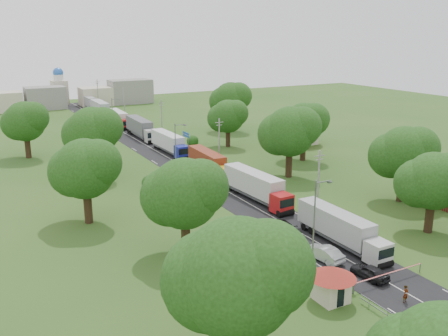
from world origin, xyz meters
TOP-DOWN VIEW (x-y plane):
  - ground at (0.00, 0.00)m, footprint 260.00×260.00m
  - road at (0.00, 20.00)m, footprint 8.00×200.00m
  - boom_barrier at (-1.36, -25.00)m, footprint 9.22×0.35m
  - guard_booth at (-7.20, -25.00)m, footprint 4.40×4.40m
  - info_sign at (5.20, 35.00)m, footprint 0.12×3.10m
  - pole_1 at (5.50, -7.00)m, footprint 1.60×0.24m
  - pole_2 at (5.50, 21.00)m, footprint 1.60×0.24m
  - pole_3 at (5.50, 49.00)m, footprint 1.60×0.24m
  - pole_4 at (5.50, 77.00)m, footprint 1.60×0.24m
  - pole_5 at (5.50, 105.00)m, footprint 1.60×0.24m
  - lamp_0 at (-5.35, -20.00)m, footprint 2.03×0.22m
  - lamp_1 at (-5.35, 15.00)m, footprint 2.03×0.22m
  - lamp_2 at (-5.35, 50.00)m, footprint 2.03×0.22m
  - tree_2 at (13.99, -17.86)m, footprint 8.00×8.00m
  - tree_3 at (19.99, -7.84)m, footprint 8.80×8.80m
  - tree_4 at (12.99, 10.17)m, footprint 9.60×9.60m
  - tree_5 at (21.99, 18.16)m, footprint 8.80×8.80m
  - tree_6 at (14.99, 35.14)m, footprint 8.00×8.00m
  - tree_7 at (23.99, 50.17)m, footprint 9.60×9.60m
  - tree_9 at (-20.01, -29.83)m, footprint 9.60×9.60m
  - tree_10 at (-15.01, -9.84)m, footprint 8.80×8.80m
  - tree_11 at (-22.01, 5.16)m, footprint 8.80×8.80m
  - tree_12 at (-16.01, 25.17)m, footprint 9.60×9.60m
  - tree_13 at (-24.01, 45.16)m, footprint 8.80×8.80m
  - house_cream at (30.00, 30.00)m, footprint 10.08×10.08m
  - distant_town at (0.68, 110.00)m, footprint 52.00×8.00m
  - church at (-4.00, 118.00)m, footprint 5.00×5.00m
  - truck_0 at (1.87, -15.76)m, footprint 2.39×13.83m
  - truck_1 at (1.69, 2.11)m, footprint 3.22×14.88m
  - truck_2 at (2.04, 18.15)m, footprint 2.80×13.86m
  - truck_3 at (1.78, 35.51)m, footprint 2.71×14.33m
  - truck_4 at (1.75, 52.81)m, footprint 3.05×15.65m
  - truck_5 at (1.69, 69.80)m, footprint 2.72×13.90m
  - truck_6 at (1.63, 87.30)m, footprint 2.90×15.33m
  - truck_7 at (2.31, 103.88)m, footprint 2.37×13.67m
  - car_lane_front at (-1.00, -23.50)m, footprint 2.06×4.28m
  - car_lane_mid at (-2.34, -18.00)m, footprint 2.21×4.99m
  - car_lane_rear at (-1.75, -9.10)m, footprint 2.25×4.98m
  - car_verge_near at (5.50, 7.62)m, footprint 2.94×5.67m
  - car_verge_far at (6.00, 26.12)m, footprint 2.35×4.41m
  - pedestrian_near at (-1.46, -28.50)m, footprint 0.68×0.53m
  - pedestrian_booth at (-6.50, -22.79)m, footprint 0.92×0.96m

SIDE VIEW (x-z plane):
  - ground at x=0.00m, z-range 0.00..0.00m
  - road at x=0.00m, z-range -0.02..0.02m
  - car_lane_front at x=-1.00m, z-range 0.00..1.41m
  - car_lane_rear at x=-1.75m, z-range 0.00..1.42m
  - car_verge_far at x=6.00m, z-range 0.00..1.43m
  - car_verge_near at x=5.50m, z-range 0.00..1.53m
  - pedestrian_booth at x=-6.50m, z-range 0.00..1.55m
  - car_lane_mid at x=-2.34m, z-range 0.00..1.59m
  - pedestrian_near at x=-1.46m, z-range 0.00..1.66m
  - boom_barrier at x=-1.36m, z-range 0.30..1.48m
  - truck_7 at x=2.31m, z-range 0.12..3.91m
  - truck_2 at x=2.04m, z-range 0.12..3.95m
  - truck_0 at x=1.87m, z-range 0.12..3.95m
  - truck_5 at x=1.69m, z-range 0.12..3.96m
  - truck_3 at x=1.78m, z-range 0.12..4.09m
  - guard_booth at x=-7.20m, z-range 0.44..3.89m
  - truck_1 at x=1.69m, z-range 0.13..4.24m
  - truck_6 at x=1.63m, z-range 0.13..4.38m
  - truck_4 at x=1.75m, z-range 0.13..4.46m
  - info_sign at x=5.20m, z-range 0.95..5.05m
  - distant_town at x=0.68m, z-range -0.51..7.49m
  - house_cream at x=30.00m, z-range 0.74..6.54m
  - pole_1 at x=5.50m, z-range 0.18..9.18m
  - pole_2 at x=5.50m, z-range 0.18..9.18m
  - pole_3 at x=5.50m, z-range 0.18..9.18m
  - pole_4 at x=5.50m, z-range 0.18..9.18m
  - pole_5 at x=5.50m, z-range 0.18..9.18m
  - church at x=-4.00m, z-range -0.76..11.54m
  - lamp_0 at x=-5.35m, z-range 0.55..10.55m
  - lamp_1 at x=-5.35m, z-range 0.55..10.55m
  - lamp_2 at x=-5.35m, z-range 0.55..10.55m
  - tree_2 at x=13.99m, z-range 1.55..11.65m
  - tree_6 at x=14.99m, z-range 1.55..11.65m
  - tree_3 at x=19.99m, z-range 1.69..12.76m
  - tree_5 at x=21.99m, z-range 1.69..12.76m
  - tree_10 at x=-15.01m, z-range 1.69..12.76m
  - tree_11 at x=-22.01m, z-range 1.69..12.76m
  - tree_13 at x=-24.01m, z-range 1.69..12.76m
  - tree_4 at x=12.99m, z-range 1.83..13.88m
  - tree_7 at x=23.99m, z-range 1.83..13.88m
  - tree_9 at x=-20.01m, z-range 1.83..13.88m
  - tree_12 at x=-16.01m, z-range 1.83..13.88m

